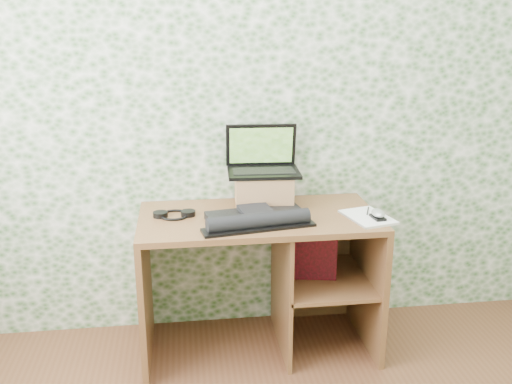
{
  "coord_description": "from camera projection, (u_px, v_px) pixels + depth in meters",
  "views": [
    {
      "loc": [
        -0.37,
        -1.24,
        1.71
      ],
      "look_at": [
        -0.02,
        1.39,
        0.89
      ],
      "focal_mm": 40.0,
      "sensor_mm": 36.0,
      "label": 1
    }
  ],
  "objects": [
    {
      "name": "wall_back",
      "position": [
        251.0,
        97.0,
        2.99
      ],
      "size": [
        3.5,
        0.0,
        3.5
      ],
      "primitive_type": "plane",
      "rotation": [
        1.57,
        0.0,
        0.0
      ],
      "color": "white",
      "rests_on": "ground"
    },
    {
      "name": "desk",
      "position": [
        273.0,
        261.0,
        2.98
      ],
      "size": [
        1.2,
        0.6,
        0.75
      ],
      "color": "brown",
      "rests_on": "floor"
    },
    {
      "name": "riser",
      "position": [
        263.0,
        190.0,
        2.98
      ],
      "size": [
        0.3,
        0.26,
        0.17
      ],
      "primitive_type": "cube",
      "rotation": [
        0.0,
        0.0,
        -0.05
      ],
      "color": "#A6754A",
      "rests_on": "desk"
    },
    {
      "name": "laptop",
      "position": [
        262.0,
        161.0,
        2.98
      ],
      "size": [
        0.38,
        0.28,
        0.25
      ],
      "rotation": [
        0.0,
        0.0,
        -0.05
      ],
      "color": "black",
      "rests_on": "riser"
    },
    {
      "name": "keyboard",
      "position": [
        257.0,
        218.0,
        2.75
      ],
      "size": [
        0.55,
        0.36,
        0.08
      ],
      "rotation": [
        0.0,
        0.0,
        0.17
      ],
      "color": "black",
      "rests_on": "desk"
    },
    {
      "name": "headphones",
      "position": [
        174.0,
        214.0,
        2.85
      ],
      "size": [
        0.21,
        0.15,
        0.03
      ],
      "rotation": [
        0.0,
        0.0,
        0.0
      ],
      "color": "black",
      "rests_on": "desk"
    },
    {
      "name": "notepad",
      "position": [
        368.0,
        217.0,
        2.82
      ],
      "size": [
        0.25,
        0.3,
        0.01
      ],
      "primitive_type": "cube",
      "rotation": [
        0.0,
        0.0,
        0.24
      ],
      "color": "white",
      "rests_on": "desk"
    },
    {
      "name": "mouse",
      "position": [
        378.0,
        215.0,
        2.78
      ],
      "size": [
        0.07,
        0.11,
        0.03
      ],
      "primitive_type": "ellipsoid",
      "rotation": [
        0.0,
        0.0,
        0.12
      ],
      "color": "silver",
      "rests_on": "notepad"
    },
    {
      "name": "pen",
      "position": [
        368.0,
        211.0,
        2.88
      ],
      "size": [
        0.05,
        0.11,
        0.01
      ],
      "primitive_type": "cylinder",
      "rotation": [
        1.57,
        0.0,
        -0.38
      ],
      "color": "black",
      "rests_on": "notepad"
    },
    {
      "name": "red_box",
      "position": [
        315.0,
        254.0,
        2.97
      ],
      "size": [
        0.23,
        0.11,
        0.27
      ],
      "primitive_type": "cube",
      "rotation": [
        0.0,
        0.0,
        -0.19
      ],
      "color": "maroon",
      "rests_on": "desk"
    }
  ]
}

